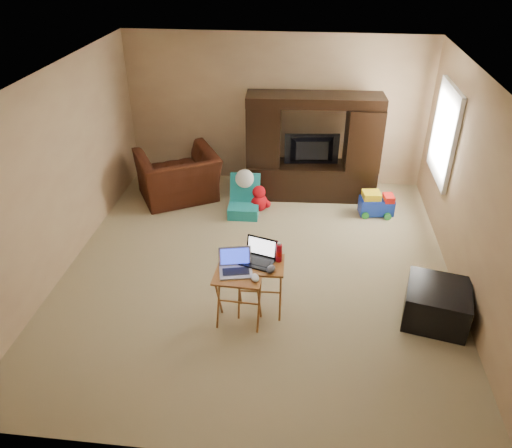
# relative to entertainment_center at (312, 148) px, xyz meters

# --- Properties ---
(floor) EXTENTS (5.50, 5.50, 0.00)m
(floor) POSITION_rel_entertainment_center_xyz_m (-0.64, -2.15, -0.86)
(floor) COLOR #C1B285
(floor) RESTS_ON ground
(ceiling) EXTENTS (5.50, 5.50, 0.00)m
(ceiling) POSITION_rel_entertainment_center_xyz_m (-0.64, -2.15, 1.64)
(ceiling) COLOR silver
(ceiling) RESTS_ON ground
(wall_back) EXTENTS (5.00, 0.00, 5.00)m
(wall_back) POSITION_rel_entertainment_center_xyz_m (-0.64, 0.60, 0.39)
(wall_back) COLOR tan
(wall_back) RESTS_ON ground
(wall_front) EXTENTS (5.00, 0.00, 5.00)m
(wall_front) POSITION_rel_entertainment_center_xyz_m (-0.64, -4.90, 0.39)
(wall_front) COLOR tan
(wall_front) RESTS_ON ground
(wall_left) EXTENTS (0.00, 5.50, 5.50)m
(wall_left) POSITION_rel_entertainment_center_xyz_m (-3.14, -2.15, 0.39)
(wall_left) COLOR tan
(wall_left) RESTS_ON ground
(wall_right) EXTENTS (0.00, 5.50, 5.50)m
(wall_right) POSITION_rel_entertainment_center_xyz_m (1.86, -2.15, 0.39)
(wall_right) COLOR tan
(wall_right) RESTS_ON ground
(window_pane) EXTENTS (0.00, 1.20, 1.20)m
(window_pane) POSITION_rel_entertainment_center_xyz_m (1.84, -0.60, 0.54)
(window_pane) COLOR white
(window_pane) RESTS_ON ground
(window_frame) EXTENTS (0.06, 1.14, 1.34)m
(window_frame) POSITION_rel_entertainment_center_xyz_m (1.82, -0.60, 0.54)
(window_frame) COLOR white
(window_frame) RESTS_ON ground
(entertainment_center) EXTENTS (2.12, 0.63, 1.71)m
(entertainment_center) POSITION_rel_entertainment_center_xyz_m (0.00, 0.00, 0.00)
(entertainment_center) COLOR black
(entertainment_center) RESTS_ON floor
(television) EXTENTS (0.88, 0.21, 0.50)m
(television) POSITION_rel_entertainment_center_xyz_m (-0.00, -0.04, -0.04)
(television) COLOR black
(television) RESTS_ON entertainment_center
(recliner) EXTENTS (1.58, 1.52, 0.79)m
(recliner) POSITION_rel_entertainment_center_xyz_m (-2.14, -0.32, -0.46)
(recliner) COLOR #401B0D
(recliner) RESTS_ON floor
(child_rocker) EXTENTS (0.48, 0.54, 0.62)m
(child_rocker) POSITION_rel_entertainment_center_xyz_m (-1.01, -0.76, -0.55)
(child_rocker) COLOR teal
(child_rocker) RESTS_ON floor
(plush_toy) EXTENTS (0.39, 0.33, 0.44)m
(plush_toy) POSITION_rel_entertainment_center_xyz_m (-0.79, -0.60, -0.64)
(plush_toy) COLOR red
(plush_toy) RESTS_ON floor
(push_toy) EXTENTS (0.57, 0.44, 0.40)m
(push_toy) POSITION_rel_entertainment_center_xyz_m (1.04, -0.52, -0.66)
(push_toy) COLOR #1736BD
(push_toy) RESTS_ON floor
(ottoman) EXTENTS (0.82, 0.82, 0.44)m
(ottoman) POSITION_rel_entertainment_center_xyz_m (1.49, -2.91, -0.64)
(ottoman) COLOR black
(ottoman) RESTS_ON floor
(tray_table_left) EXTENTS (0.54, 0.44, 0.68)m
(tray_table_left) POSITION_rel_entertainment_center_xyz_m (-0.73, -3.22, -0.52)
(tray_table_left) COLOR #A76C28
(tray_table_left) RESTS_ON floor
(tray_table_right) EXTENTS (0.54, 0.44, 0.69)m
(tray_table_right) POSITION_rel_entertainment_center_xyz_m (-0.52, -3.01, -0.51)
(tray_table_right) COLOR #945723
(tray_table_right) RESTS_ON floor
(laptop_left) EXTENTS (0.41, 0.36, 0.24)m
(laptop_left) POSITION_rel_entertainment_center_xyz_m (-0.76, -3.19, -0.06)
(laptop_left) COLOR #B0B0B5
(laptop_left) RESTS_ON tray_table_left
(laptop_right) EXTENTS (0.43, 0.39, 0.24)m
(laptop_right) POSITION_rel_entertainment_center_xyz_m (-0.56, -2.99, -0.05)
(laptop_right) COLOR black
(laptop_right) RESTS_ON tray_table_right
(mouse_left) EXTENTS (0.12, 0.16, 0.06)m
(mouse_left) POSITION_rel_entertainment_center_xyz_m (-0.54, -3.29, -0.15)
(mouse_left) COLOR white
(mouse_left) RESTS_ON tray_table_left
(mouse_right) EXTENTS (0.12, 0.16, 0.06)m
(mouse_right) POSITION_rel_entertainment_center_xyz_m (-0.39, -3.13, -0.14)
(mouse_right) COLOR #3E3E43
(mouse_right) RESTS_ON tray_table_right
(water_bottle) EXTENTS (0.07, 0.07, 0.21)m
(water_bottle) POSITION_rel_entertainment_center_xyz_m (-0.32, -2.93, -0.06)
(water_bottle) COLOR red
(water_bottle) RESTS_ON tray_table_right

